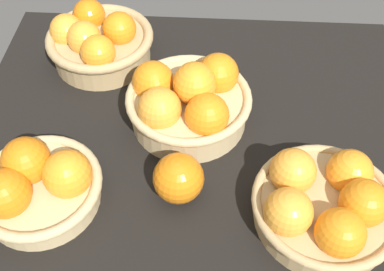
{
  "coord_description": "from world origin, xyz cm",
  "views": [
    {
      "loc": [
        3.08,
        -56.52,
        68.64
      ],
      "look_at": [
        -0.01,
        -3.77,
        7.0
      ],
      "focal_mm": 44.01,
      "sensor_mm": 36.0,
      "label": 1
    }
  ],
  "objects_px": {
    "basket_near_left": "(37,185)",
    "loose_orange_front_gap": "(178,178)",
    "basket_near_right": "(325,204)",
    "basket_far_left": "(98,41)",
    "basket_center": "(188,101)"
  },
  "relations": [
    {
      "from": "basket_near_left",
      "to": "loose_orange_front_gap",
      "type": "bearing_deg",
      "value": 6.65
    },
    {
      "from": "basket_near_right",
      "to": "basket_far_left",
      "type": "bearing_deg",
      "value": 139.02
    },
    {
      "from": "basket_near_left",
      "to": "basket_near_right",
      "type": "relative_size",
      "value": 0.89
    },
    {
      "from": "basket_near_left",
      "to": "basket_near_right",
      "type": "xyz_separation_m",
      "value": [
        0.45,
        -0.01,
        -0.0
      ]
    },
    {
      "from": "basket_near_right",
      "to": "loose_orange_front_gap",
      "type": "bearing_deg",
      "value": 171.33
    },
    {
      "from": "basket_near_left",
      "to": "basket_far_left",
      "type": "xyz_separation_m",
      "value": [
        0.03,
        0.36,
        0.01
      ]
    },
    {
      "from": "basket_near_left",
      "to": "basket_center",
      "type": "xyz_separation_m",
      "value": [
        0.23,
        0.19,
        0.01
      ]
    },
    {
      "from": "basket_center",
      "to": "basket_far_left",
      "type": "relative_size",
      "value": 1.04
    },
    {
      "from": "basket_near_left",
      "to": "basket_center",
      "type": "bearing_deg",
      "value": 40.14
    },
    {
      "from": "basket_near_left",
      "to": "basket_far_left",
      "type": "height_order",
      "value": "basket_far_left"
    },
    {
      "from": "basket_near_right",
      "to": "basket_far_left",
      "type": "distance_m",
      "value": 0.56
    },
    {
      "from": "basket_near_right",
      "to": "basket_near_left",
      "type": "bearing_deg",
      "value": 178.85
    },
    {
      "from": "basket_center",
      "to": "basket_far_left",
      "type": "xyz_separation_m",
      "value": [
        -0.2,
        0.17,
        -0.0
      ]
    },
    {
      "from": "basket_far_left",
      "to": "basket_near_left",
      "type": "bearing_deg",
      "value": -94.8
    },
    {
      "from": "loose_orange_front_gap",
      "to": "basket_near_left",
      "type": "bearing_deg",
      "value": -173.35
    }
  ]
}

